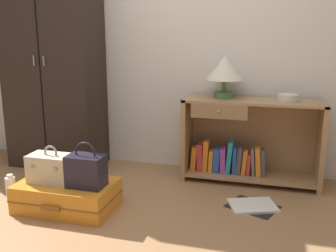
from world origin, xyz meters
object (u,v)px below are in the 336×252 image
Objects in this scene: table_lamp at (225,69)px; suitcase_large at (67,195)px; handbag at (86,170)px; train_case at (52,168)px; bowl at (288,98)px; wardrobe at (53,59)px; bookshelf at (246,142)px; bottle at (11,188)px; open_book_on_floor at (253,206)px.

table_lamp is 1.64m from suitcase_large.
train_case is at bearing 178.10° from handbag.
handbag is (-1.36, -0.97, -0.43)m from bowl.
wardrobe is at bearing 123.53° from suitcase_large.
train_case is at bearing -143.80° from bookshelf.
bottle is (-1.70, -0.94, -0.25)m from bookshelf.
suitcase_large is at bearing -148.58° from bowl.
bottle is at bearing 177.08° from handbag.
suitcase_large is 1.38m from open_book_on_floor.
train_case is 1.51m from open_book_on_floor.
train_case is (0.49, -0.92, -0.72)m from wardrobe.
handbag is 1.26m from open_book_on_floor.
train_case is at bearing -149.70° from bowl.
train_case is 0.44m from bottle.
bookshelf is at bearing 101.17° from open_book_on_floor.
wardrobe is 1.93m from bookshelf.
handbag reaches higher than bottle.
bookshelf is at bearing 36.20° from train_case.
wardrobe is 6.28× the size of handbag.
wardrobe reaches higher than handbag.
wardrobe is at bearing -178.86° from bowl.
train_case is (-0.10, -0.02, 0.21)m from suitcase_large.
wardrobe reaches higher than bottle.
table_lamp is at bearing 175.65° from bookshelf.
suitcase_large is (-1.54, -0.94, -0.65)m from bowl.
train_case is at bearing -138.56° from table_lamp.
bookshelf is 1.63m from train_case.
wardrobe is at bearing 165.16° from open_book_on_floor.
handbag reaches higher than suitcase_large.
suitcase_large is 1.64× the size of open_book_on_floor.
handbag is 1.54× the size of bottle.
bowl is at bearing 68.72° from open_book_on_floor.
open_book_on_floor is at bearing -78.83° from bookshelf.
wardrobe is at bearing 129.96° from handbag.
suitcase_large is at bearing -136.38° from table_lamp.
open_book_on_floor is (1.92, -0.51, -1.02)m from wardrobe.
handbag reaches higher than open_book_on_floor.
bowl is 0.95m from open_book_on_floor.
bowl is 1.72m from handbag.
table_lamp is (-0.21, 0.02, 0.62)m from bookshelf.
suitcase_large is at bearing -0.80° from bottle.
handbag is at bearing -2.92° from bottle.
bookshelf is 5.48× the size of bottle.
bottle reaches higher than open_book_on_floor.
handbag is 0.71m from bottle.
table_lamp is 1.10× the size of train_case.
bowl is at bearing 30.30° from train_case.
bowl reaches higher than open_book_on_floor.
table_lamp is at bearing 41.44° from train_case.
bowl reaches higher than suitcase_large.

